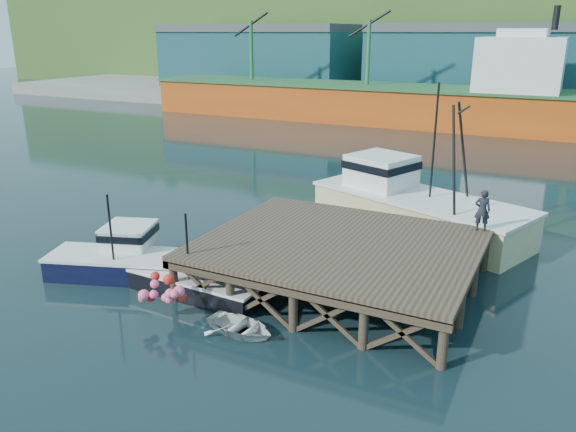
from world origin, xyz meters
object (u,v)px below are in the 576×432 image
Objects in this scene: boat_black at (202,276)px; trawler at (414,202)px; boat_navy at (123,257)px; dockworker at (482,210)px; dinghy at (240,326)px.

boat_black is 0.48× the size of trawler.
boat_navy is 16.34m from trawler.
dockworker is at bearing -24.69° from trawler.
boat_navy is 3.60× the size of dockworker.
trawler reaches higher than boat_black.
boat_navy is at bearing 14.71° from dockworker.
boat_black is at bearing 62.09° from dinghy.
dinghy is at bearing 42.21° from dockworker.
boat_navy is at bearing -176.36° from boat_black.
trawler is (10.81, 12.22, 0.90)m from boat_navy.
boat_black is at bearing 23.43° from dockworker.
boat_navy reaches higher than boat_black.
boat_black is (4.50, 0.10, -0.13)m from boat_navy.
dockworker is (15.08, 7.86, 2.27)m from boat_navy.
dinghy is at bearing -35.38° from boat_navy.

